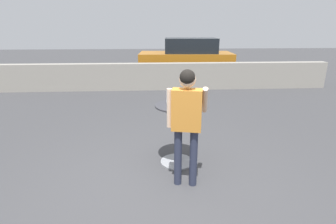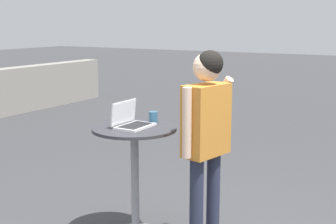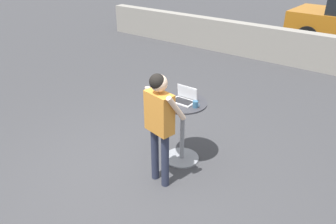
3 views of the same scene
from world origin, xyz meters
name	(u,v)px [view 2 (image 2 of 3)]	position (x,y,z in m)	size (l,w,h in m)	color
cafe_table	(135,173)	(0.26, 0.78, 0.61)	(0.72, 0.72, 1.02)	gray
laptop	(131,121)	(0.26, 0.81, 1.06)	(0.34, 0.24, 0.22)	silver
coffee_mug	(153,117)	(0.50, 0.74, 1.06)	(0.11, 0.08, 0.10)	#336084
standing_person	(206,128)	(0.32, 0.13, 1.07)	(0.58, 0.33, 1.68)	#282D42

